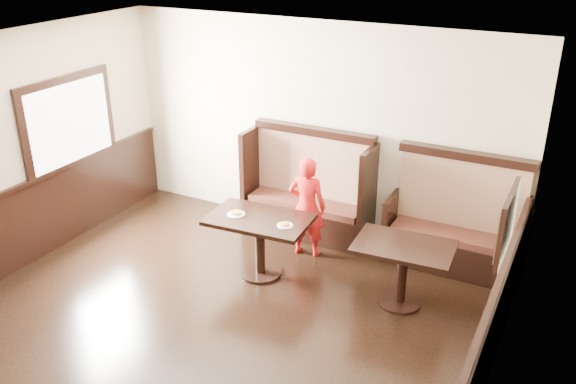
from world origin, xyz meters
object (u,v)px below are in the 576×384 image
Objects in this scene: table_main at (260,231)px; child at (307,207)px; booth_main at (309,196)px; table_neighbor at (403,260)px; booth_neighbor at (455,231)px.

table_main is 0.94× the size of child.
booth_main is 1.43× the size of table_main.
table_neighbor is at bearing 1.94° from table_main.
booth_neighbor is 1.27× the size of child.
child reaches higher than table_main.
table_neighbor is 1.50m from child.
booth_neighbor reaches higher than table_neighbor.
child is (0.28, 0.70, 0.08)m from table_main.
table_main is (-2.00, -1.24, 0.09)m from booth_neighbor.
booth_main is 1.06× the size of booth_neighbor.
booth_main is at bearing 83.81° from table_main.
booth_main reaches higher than table_neighbor.
booth_main is 1.25m from table_main.
table_main is 0.76m from child.
child is (-1.72, -0.54, 0.17)m from booth_neighbor.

